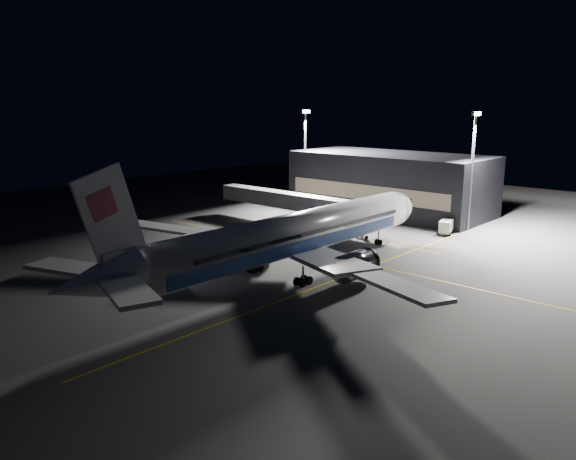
{
  "coord_description": "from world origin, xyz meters",
  "views": [
    {
      "loc": [
        -53.52,
        -47.34,
        22.12
      ],
      "look_at": [
        -0.87,
        0.14,
        6.0
      ],
      "focal_mm": 35.0,
      "sensor_mm": 36.0,
      "label": 1
    }
  ],
  "objects_px": {
    "jet_bridge": "(299,202)",
    "service_truck": "(446,226)",
    "safety_cone_b": "(209,258)",
    "safety_cone_c": "(210,273)",
    "safety_cone_a": "(192,261)",
    "floodlight_mast_south": "(473,160)",
    "baggage_tug": "(162,266)",
    "airliner": "(288,237)",
    "floodlight_mast_north": "(305,149)"
  },
  "relations": [
    {
      "from": "floodlight_mast_south",
      "to": "safety_cone_a",
      "type": "relative_size",
      "value": 31.85
    },
    {
      "from": "baggage_tug",
      "to": "airliner",
      "type": "bearing_deg",
      "value": -62.31
    },
    {
      "from": "airliner",
      "to": "service_truck",
      "type": "bearing_deg",
      "value": -7.0
    },
    {
      "from": "safety_cone_c",
      "to": "safety_cone_b",
      "type": "bearing_deg",
      "value": 50.14
    },
    {
      "from": "floodlight_mast_south",
      "to": "airliner",
      "type": "bearing_deg",
      "value": 171.67
    },
    {
      "from": "floodlight_mast_north",
      "to": "safety_cone_a",
      "type": "height_order",
      "value": "floodlight_mast_north"
    },
    {
      "from": "safety_cone_b",
      "to": "safety_cone_c",
      "type": "xyz_separation_m",
      "value": [
        -4.83,
        -5.78,
        0.01
      ]
    },
    {
      "from": "airliner",
      "to": "service_truck",
      "type": "xyz_separation_m",
      "value": [
        35.97,
        -4.42,
        -3.86
      ]
    },
    {
      "from": "baggage_tug",
      "to": "safety_cone_c",
      "type": "relative_size",
      "value": 5.3
    },
    {
      "from": "floodlight_mast_south",
      "to": "service_truck",
      "type": "bearing_deg",
      "value": 162.63
    },
    {
      "from": "service_truck",
      "to": "safety_cone_c",
      "type": "relative_size",
      "value": 9.58
    },
    {
      "from": "jet_bridge",
      "to": "floodlight_mast_south",
      "type": "distance_m",
      "value": 31.05
    },
    {
      "from": "safety_cone_a",
      "to": "baggage_tug",
      "type": "bearing_deg",
      "value": -175.29
    },
    {
      "from": "floodlight_mast_south",
      "to": "baggage_tug",
      "type": "relative_size",
      "value": 7.34
    },
    {
      "from": "airliner",
      "to": "safety_cone_c",
      "type": "distance_m",
      "value": 11.36
    },
    {
      "from": "jet_bridge",
      "to": "baggage_tug",
      "type": "distance_m",
      "value": 33.8
    },
    {
      "from": "safety_cone_c",
      "to": "airliner",
      "type": "bearing_deg",
      "value": -47.51
    },
    {
      "from": "floodlight_mast_south",
      "to": "safety_cone_a",
      "type": "xyz_separation_m",
      "value": [
        -45.93,
        19.85,
        -12.05
      ]
    },
    {
      "from": "airliner",
      "to": "safety_cone_b",
      "type": "bearing_deg",
      "value": 98.94
    },
    {
      "from": "airliner",
      "to": "baggage_tug",
      "type": "distance_m",
      "value": 17.38
    },
    {
      "from": "floodlight_mast_north",
      "to": "safety_cone_a",
      "type": "distance_m",
      "value": 50.84
    },
    {
      "from": "safety_cone_a",
      "to": "safety_cone_b",
      "type": "relative_size",
      "value": 1.26
    },
    {
      "from": "safety_cone_c",
      "to": "floodlight_mast_north",
      "type": "bearing_deg",
      "value": 26.97
    },
    {
      "from": "floodlight_mast_south",
      "to": "baggage_tug",
      "type": "bearing_deg",
      "value": 159.26
    },
    {
      "from": "jet_bridge",
      "to": "baggage_tug",
      "type": "xyz_separation_m",
      "value": [
        -33.27,
        -4.66,
        -3.74
      ]
    },
    {
      "from": "jet_bridge",
      "to": "floodlight_mast_north",
      "type": "height_order",
      "value": "floodlight_mast_north"
    },
    {
      "from": "jet_bridge",
      "to": "baggage_tug",
      "type": "height_order",
      "value": "jet_bridge"
    },
    {
      "from": "baggage_tug",
      "to": "safety_cone_c",
      "type": "distance_m",
      "value": 6.72
    },
    {
      "from": "floodlight_mast_north",
      "to": "safety_cone_b",
      "type": "relative_size",
      "value": 40.02
    },
    {
      "from": "jet_bridge",
      "to": "floodlight_mast_north",
      "type": "distance_m",
      "value": 24.06
    },
    {
      "from": "floodlight_mast_north",
      "to": "safety_cone_a",
      "type": "relative_size",
      "value": 31.85
    },
    {
      "from": "jet_bridge",
      "to": "safety_cone_a",
      "type": "xyz_separation_m",
      "value": [
        -27.93,
        -4.22,
        -4.26
      ]
    },
    {
      "from": "safety_cone_b",
      "to": "safety_cone_a",
      "type": "bearing_deg",
      "value": 169.73
    },
    {
      "from": "floodlight_mast_south",
      "to": "safety_cone_b",
      "type": "xyz_separation_m",
      "value": [
        -43.17,
        19.35,
        -12.11
      ]
    },
    {
      "from": "service_truck",
      "to": "safety_cone_b",
      "type": "xyz_separation_m",
      "value": [
        -38.07,
        17.76,
        -1.05
      ]
    },
    {
      "from": "safety_cone_a",
      "to": "safety_cone_c",
      "type": "distance_m",
      "value": 6.61
    },
    {
      "from": "service_truck",
      "to": "safety_cone_b",
      "type": "bearing_deg",
      "value": 138.76
    },
    {
      "from": "service_truck",
      "to": "safety_cone_a",
      "type": "distance_m",
      "value": 44.74
    },
    {
      "from": "airliner",
      "to": "safety_cone_c",
      "type": "bearing_deg",
      "value": 132.49
    },
    {
      "from": "jet_bridge",
      "to": "service_truck",
      "type": "distance_m",
      "value": 26.12
    },
    {
      "from": "floodlight_mast_south",
      "to": "safety_cone_a",
      "type": "distance_m",
      "value": 51.47
    },
    {
      "from": "jet_bridge",
      "to": "safety_cone_b",
      "type": "height_order",
      "value": "jet_bridge"
    },
    {
      "from": "floodlight_mast_south",
      "to": "safety_cone_c",
      "type": "height_order",
      "value": "floodlight_mast_south"
    },
    {
      "from": "airliner",
      "to": "jet_bridge",
      "type": "bearing_deg",
      "value": 38.04
    },
    {
      "from": "floodlight_mast_south",
      "to": "floodlight_mast_north",
      "type": "bearing_deg",
      "value": 90.0
    },
    {
      "from": "service_truck",
      "to": "safety_cone_a",
      "type": "height_order",
      "value": "service_truck"
    },
    {
      "from": "airliner",
      "to": "floodlight_mast_north",
      "type": "distance_m",
      "value": 52.56
    },
    {
      "from": "jet_bridge",
      "to": "safety_cone_b",
      "type": "relative_size",
      "value": 66.51
    },
    {
      "from": "service_truck",
      "to": "safety_cone_a",
      "type": "bearing_deg",
      "value": 139.68
    },
    {
      "from": "baggage_tug",
      "to": "floodlight_mast_north",
      "type": "bearing_deg",
      "value": 10.35
    }
  ]
}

